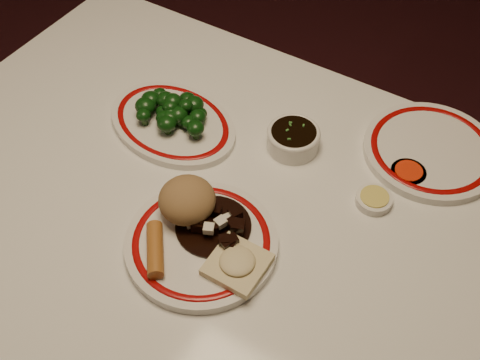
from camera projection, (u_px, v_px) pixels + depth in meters
name	position (u px, v px, depth m)	size (l,w,h in m)	color
dining_table	(207.00, 238.00, 1.11)	(1.20, 0.90, 0.75)	white
main_plate	(201.00, 243.00, 0.98)	(0.31, 0.31, 0.02)	silver
rice_mound	(187.00, 200.00, 0.99)	(0.10, 0.10, 0.07)	#957046
spring_roll	(155.00, 249.00, 0.95)	(0.03, 0.03, 0.10)	#AB682A
fried_wonton	(237.00, 263.00, 0.94)	(0.09, 0.09, 0.02)	beige
stirfry_heap	(215.00, 227.00, 0.98)	(0.13, 0.13, 0.03)	black
broccoli_plate	(173.00, 123.00, 1.17)	(0.30, 0.27, 0.02)	silver
broccoli_pile	(173.00, 111.00, 1.15)	(0.15, 0.11, 0.05)	#23471C
soy_bowl	(293.00, 139.00, 1.12)	(0.10, 0.10, 0.04)	silver
sweet_sour_dish	(408.00, 174.00, 1.08)	(0.06, 0.06, 0.02)	silver
mustard_dish	(374.00, 199.00, 1.05)	(0.06, 0.06, 0.02)	silver
far_plate	(431.00, 150.00, 1.12)	(0.28, 0.28, 0.02)	silver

